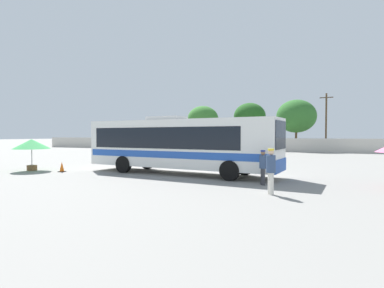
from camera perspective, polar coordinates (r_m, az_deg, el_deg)
name	(u,v)px	position (r m, az deg, el deg)	size (l,w,h in m)	color
ground_plane	(226,160)	(28.43, 6.39, -3.02)	(300.00, 300.00, 0.00)	gray
perimeter_wall	(260,145)	(44.75, 12.52, -0.13)	(80.00, 0.30, 1.87)	beige
coach_bus_white_blue	(177,143)	(18.33, -2.75, 0.19)	(12.15, 3.66, 3.46)	white
attendant_by_bus_door	(263,165)	(14.55, 13.12, -3.89)	(0.45, 0.45, 1.63)	#38383D
passenger_waiting_on_apron	(271,168)	(12.33, 14.53, -4.44)	(0.50, 0.50, 1.80)	silver
vendor_umbrella_near_gate_green	(32,144)	(22.49, -27.81, -0.08)	(2.30, 2.30, 2.06)	gray
parked_car_leftmost_maroon	(201,146)	(44.21, 1.61, -0.30)	(4.15, 2.15, 1.50)	maroon
parked_car_second_grey	(241,146)	(42.26, 9.11, -0.46)	(4.29, 2.22, 1.41)	slate
utility_pole_near	(326,121)	(47.77, 23.80, 3.95)	(1.80, 0.31, 8.29)	#4C3823
roadside_tree_left	(203,119)	(50.46, 2.05, 4.65)	(5.11, 5.11, 7.11)	brown
roadside_tree_midleft	(250,116)	(51.89, 10.74, 5.10)	(5.25, 5.25, 7.68)	brown
roadside_tree_midright	(296,116)	(47.47, 18.93, 4.94)	(5.69, 5.69, 7.52)	brown
traffic_cone_on_apron	(62,167)	(20.94, -23.17, -3.98)	(0.36, 0.36, 0.64)	black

